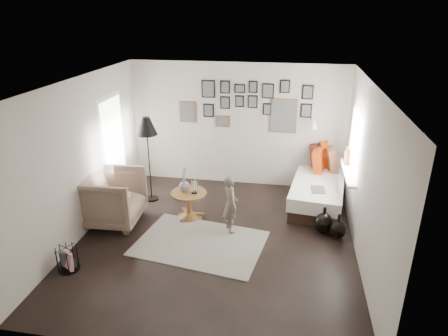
% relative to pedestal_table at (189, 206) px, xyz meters
% --- Properties ---
extents(ground, '(4.80, 4.80, 0.00)m').
position_rel_pedestal_table_xyz_m(ground, '(0.63, -0.68, -0.23)').
color(ground, black).
rests_on(ground, ground).
extents(wall_back, '(4.50, 0.00, 4.50)m').
position_rel_pedestal_table_xyz_m(wall_back, '(0.63, 1.72, 1.07)').
color(wall_back, '#ADA397').
rests_on(wall_back, ground).
extents(wall_front, '(4.50, 0.00, 4.50)m').
position_rel_pedestal_table_xyz_m(wall_front, '(0.63, -3.08, 1.07)').
color(wall_front, '#ADA397').
rests_on(wall_front, ground).
extents(wall_left, '(0.00, 4.80, 4.80)m').
position_rel_pedestal_table_xyz_m(wall_left, '(-1.62, -0.68, 1.07)').
color(wall_left, '#ADA397').
rests_on(wall_left, ground).
extents(wall_right, '(0.00, 4.80, 4.80)m').
position_rel_pedestal_table_xyz_m(wall_right, '(2.88, -0.68, 1.07)').
color(wall_right, '#ADA397').
rests_on(wall_right, ground).
extents(ceiling, '(4.80, 4.80, 0.00)m').
position_rel_pedestal_table_xyz_m(ceiling, '(0.63, -0.68, 2.37)').
color(ceiling, white).
rests_on(ceiling, wall_back).
extents(door_left, '(0.00, 2.14, 2.14)m').
position_rel_pedestal_table_xyz_m(door_left, '(-1.61, 0.52, 0.82)').
color(door_left, white).
rests_on(door_left, wall_left).
extents(window_right, '(0.15, 1.32, 1.30)m').
position_rel_pedestal_table_xyz_m(window_right, '(2.80, 0.66, 0.70)').
color(window_right, white).
rests_on(window_right, wall_right).
extents(gallery_wall, '(2.74, 0.03, 1.08)m').
position_rel_pedestal_table_xyz_m(gallery_wall, '(0.92, 1.70, 1.51)').
color(gallery_wall, brown).
rests_on(gallery_wall, wall_back).
extents(wall_sconce, '(0.18, 0.36, 0.16)m').
position_rel_pedestal_table_xyz_m(wall_sconce, '(2.18, 1.45, 1.23)').
color(wall_sconce, white).
rests_on(wall_sconce, wall_back).
extents(rug, '(2.22, 1.72, 0.01)m').
position_rel_pedestal_table_xyz_m(rug, '(0.39, -0.83, -0.23)').
color(rug, silver).
rests_on(rug, ground).
extents(pedestal_table, '(0.65, 0.65, 0.51)m').
position_rel_pedestal_table_xyz_m(pedestal_table, '(0.00, 0.00, 0.00)').
color(pedestal_table, brown).
rests_on(pedestal_table, ground).
extents(vase, '(0.18, 0.18, 0.46)m').
position_rel_pedestal_table_xyz_m(vase, '(-0.08, 0.02, 0.41)').
color(vase, black).
rests_on(vase, pedestal_table).
extents(candles, '(0.11, 0.11, 0.24)m').
position_rel_pedestal_table_xyz_m(candles, '(0.11, -0.00, 0.39)').
color(candles, black).
rests_on(candles, pedestal_table).
extents(daybed, '(1.21, 2.29, 1.08)m').
position_rel_pedestal_table_xyz_m(daybed, '(2.36, 1.17, 0.09)').
color(daybed, black).
rests_on(daybed, ground).
extents(magazine_on_daybed, '(0.26, 0.34, 0.02)m').
position_rel_pedestal_table_xyz_m(magazine_on_daybed, '(2.31, 0.51, 0.27)').
color(magazine_on_daybed, black).
rests_on(magazine_on_daybed, daybed).
extents(armchair, '(1.09, 1.07, 0.95)m').
position_rel_pedestal_table_xyz_m(armchair, '(-1.31, -0.39, 0.24)').
color(armchair, '#74604E').
rests_on(armchair, ground).
extents(armchair_cushion, '(0.44, 0.45, 0.19)m').
position_rel_pedestal_table_xyz_m(armchair_cushion, '(-1.28, -0.34, 0.25)').
color(armchair_cushion, white).
rests_on(armchair_cushion, armchair).
extents(floor_lamp, '(0.40, 0.40, 1.70)m').
position_rel_pedestal_table_xyz_m(floor_lamp, '(-0.93, 0.59, 1.24)').
color(floor_lamp, black).
rests_on(floor_lamp, ground).
extents(magazine_basket, '(0.39, 0.39, 0.37)m').
position_rel_pedestal_table_xyz_m(magazine_basket, '(-1.37, -1.84, -0.05)').
color(magazine_basket, black).
rests_on(magazine_basket, ground).
extents(demijohn_large, '(0.32, 0.32, 0.48)m').
position_rel_pedestal_table_xyz_m(demijohn_large, '(2.40, -0.14, -0.05)').
color(demijohn_large, black).
rests_on(demijohn_large, ground).
extents(demijohn_small, '(0.28, 0.28, 0.44)m').
position_rel_pedestal_table_xyz_m(demijohn_small, '(2.63, -0.26, -0.07)').
color(demijohn_small, black).
rests_on(demijohn_small, ground).
extents(child, '(0.39, 0.45, 1.04)m').
position_rel_pedestal_table_xyz_m(child, '(0.82, -0.35, 0.28)').
color(child, '#655A50').
rests_on(child, ground).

